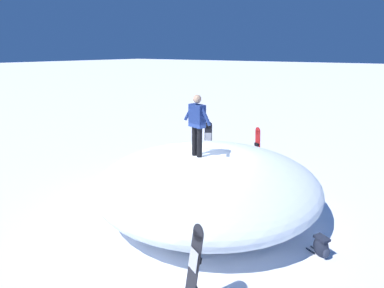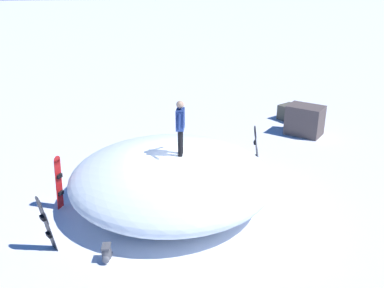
% 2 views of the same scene
% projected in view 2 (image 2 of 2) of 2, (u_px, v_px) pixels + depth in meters
% --- Properties ---
extents(ground, '(240.00, 240.00, 0.00)m').
position_uv_depth(ground, '(184.00, 206.00, 12.61)').
color(ground, white).
extents(snow_mound, '(6.84, 6.87, 1.60)m').
position_uv_depth(snow_mound, '(171.00, 177.00, 12.64)').
color(snow_mound, white).
rests_on(snow_mound, ground).
extents(snowboarder_standing, '(0.99, 0.32, 1.64)m').
position_uv_depth(snowboarder_standing, '(180.00, 125.00, 11.87)').
color(snowboarder_standing, black).
rests_on(snowboarder_standing, snow_mound).
extents(snowboard_primary_upright, '(0.38, 0.36, 1.64)m').
position_uv_depth(snowboard_primary_upright, '(256.00, 147.00, 14.73)').
color(snowboard_primary_upright, black).
rests_on(snowboard_primary_upright, ground).
extents(snowboard_secondary_upright, '(0.29, 0.25, 1.71)m').
position_uv_depth(snowboard_secondary_upright, '(59.00, 182.00, 12.16)').
color(snowboard_secondary_upright, red).
rests_on(snowboard_secondary_upright, ground).
extents(snowboard_tertiary_upright, '(0.40, 0.40, 1.61)m').
position_uv_depth(snowboard_tertiary_upright, '(46.00, 223.00, 10.23)').
color(snowboard_tertiary_upright, black).
rests_on(snowboard_tertiary_upright, ground).
extents(backpack_near, '(0.55, 0.28, 0.46)m').
position_uv_depth(backpack_near, '(107.00, 253.00, 10.08)').
color(backpack_near, '#4C4C51').
rests_on(backpack_near, ground).
extents(backpack_far, '(0.55, 0.42, 0.48)m').
position_uv_depth(backpack_far, '(174.00, 152.00, 15.86)').
color(backpack_far, '#1E2333').
rests_on(backpack_far, ground).
extents(rock_outcrop, '(3.52, 1.88, 1.30)m').
position_uv_depth(rock_outcrop, '(301.00, 118.00, 18.59)').
color(rock_outcrop, '#564946').
rests_on(rock_outcrop, ground).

